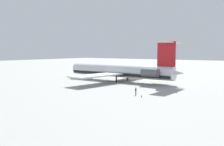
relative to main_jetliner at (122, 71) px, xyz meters
name	(u,v)px	position (x,y,z in m)	size (l,w,h in m)	color
ground	(134,78)	(1.35, -10.12, -3.56)	(397.99, 397.99, 0.00)	#9E9E99
main_jetliner	(122,71)	(0.00, 0.00, 0.00)	(44.76, 39.88, 13.07)	silver
ground_crew_near_nose	(106,72)	(19.98, -17.51, -2.48)	(0.27, 0.43, 1.71)	black
ground_crew_near_tail	(136,90)	(-16.84, 19.84, -2.42)	(0.45, 0.29, 1.81)	black
safety_cone_nose	(142,96)	(-19.33, 21.55, -3.29)	(0.40, 0.40, 0.55)	#EA590F
taxiway_centreline	(132,79)	(1.26, -8.78, -3.56)	(78.00, 0.36, 0.01)	gold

